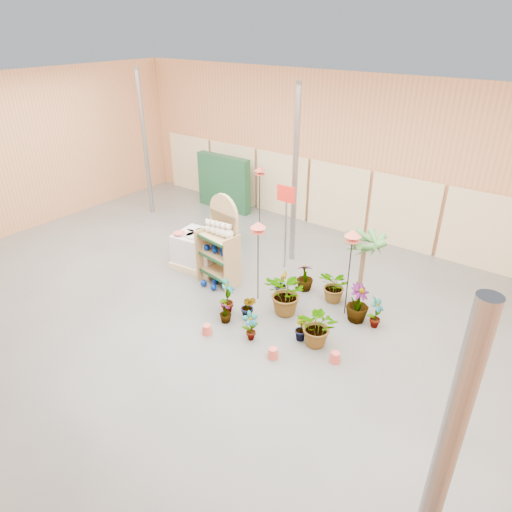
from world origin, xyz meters
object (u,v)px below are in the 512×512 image
at_px(pallet_stack, 200,250).
at_px(bird_table_front, 258,228).
at_px(potted_plant_2, 288,293).
at_px(display_shelf, 222,243).

xyz_separation_m(pallet_stack, bird_table_front, (2.13, -0.36, 1.33)).
bearing_deg(pallet_stack, potted_plant_2, -15.31).
bearing_deg(display_shelf, potted_plant_2, 1.68).
bearing_deg(potted_plant_2, pallet_stack, 171.21).
relative_size(display_shelf, pallet_stack, 1.61).
relative_size(display_shelf, potted_plant_2, 2.15).
xyz_separation_m(display_shelf, bird_table_front, (1.18, -0.16, 0.78)).
xyz_separation_m(bird_table_front, potted_plant_2, (0.86, -0.10, -1.27)).
height_order(pallet_stack, bird_table_front, bird_table_front).
xyz_separation_m(pallet_stack, potted_plant_2, (3.00, -0.46, 0.06)).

